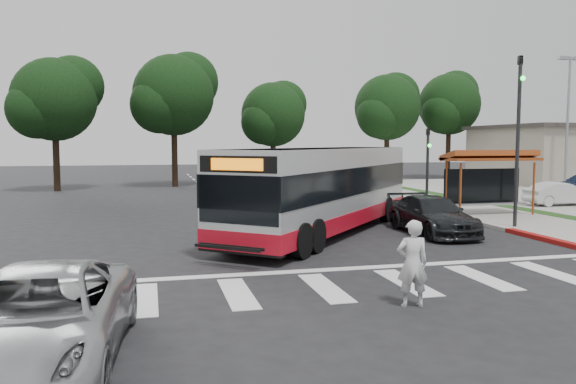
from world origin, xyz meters
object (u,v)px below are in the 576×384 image
object	(u,v)px
transit_bus	(324,191)
dark_sedan	(432,215)
pedestrian	(412,263)
silver_suv_south	(38,319)

from	to	relation	value
transit_bus	dark_sedan	xyz separation A→B (m)	(3.74, -1.13, -0.87)
dark_sedan	pedestrian	bearing A→B (deg)	-119.36
dark_sedan	transit_bus	bearing A→B (deg)	164.39
pedestrian	silver_suv_south	distance (m)	6.86
silver_suv_south	pedestrian	bearing A→B (deg)	17.11
dark_sedan	silver_suv_south	size ratio (longest dim) A/B	0.90
pedestrian	silver_suv_south	size ratio (longest dim) A/B	0.34
dark_sedan	silver_suv_south	bearing A→B (deg)	-138.75
pedestrian	dark_sedan	size ratio (longest dim) A/B	0.38
transit_bus	dark_sedan	size ratio (longest dim) A/B	2.56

